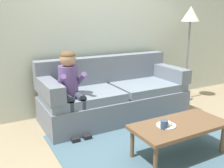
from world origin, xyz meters
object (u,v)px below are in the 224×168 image
at_px(coffee_table, 179,127).
at_px(mug, 164,125).
at_px(floor_lamp, 190,24).
at_px(person_child, 70,84).
at_px(couch, 114,96).
at_px(toy_controller, 185,127).
at_px(donut, 166,123).

height_order(coffee_table, mug, mug).
bearing_deg(floor_lamp, person_child, -172.27).
xyz_separation_m(person_child, floor_lamp, (2.40, 0.33, 0.72)).
distance_m(couch, person_child, 0.87).
distance_m(coffee_table, toy_controller, 0.83).
height_order(person_child, toy_controller, person_child).
relative_size(couch, mug, 24.98).
height_order(couch, person_child, person_child).
xyz_separation_m(coffee_table, floor_lamp, (1.57, 1.50, 1.05)).
bearing_deg(toy_controller, donut, -150.31).
bearing_deg(couch, coffee_table, -87.46).
bearing_deg(coffee_table, couch, 92.54).
bearing_deg(donut, couch, 85.48).
height_order(couch, floor_lamp, floor_lamp).
xyz_separation_m(coffee_table, mug, (-0.23, -0.01, 0.08)).
xyz_separation_m(donut, toy_controller, (0.76, 0.46, -0.39)).
bearing_deg(coffee_table, donut, 171.45).
bearing_deg(coffee_table, toy_controller, 39.30).
bearing_deg(coffee_table, person_child, 125.39).
bearing_deg(person_child, coffee_table, -54.61).
relative_size(donut, floor_lamp, 0.07).
bearing_deg(toy_controller, mug, -150.36).
relative_size(coffee_table, floor_lamp, 0.64).
distance_m(couch, toy_controller, 1.15).
xyz_separation_m(mug, toy_controller, (0.82, 0.50, -0.40)).
height_order(coffee_table, toy_controller, coffee_table).
xyz_separation_m(couch, donut, (-0.11, -1.35, 0.08)).
height_order(donut, mug, mug).
distance_m(couch, donut, 1.36).
xyz_separation_m(coffee_table, person_child, (-0.83, 1.17, 0.33)).
bearing_deg(donut, toy_controller, 31.15).
xyz_separation_m(couch, floor_lamp, (1.63, 0.12, 1.06)).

